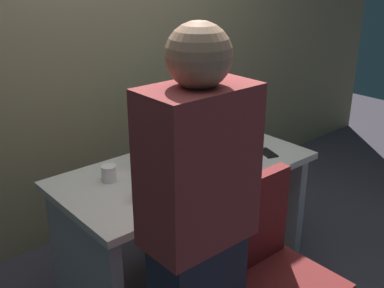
% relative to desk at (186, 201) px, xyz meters
% --- Properties ---
extents(ground_plane, '(9.00, 9.00, 0.00)m').
position_rel_desk_xyz_m(ground_plane, '(0.00, 0.00, -0.50)').
color(ground_plane, '#3D3842').
extents(wall_back, '(6.40, 0.10, 3.00)m').
position_rel_desk_xyz_m(wall_back, '(0.00, 0.91, 1.00)').
color(wall_back, '#8C7F5B').
rests_on(wall_back, ground).
extents(desk, '(1.47, 0.73, 0.73)m').
position_rel_desk_xyz_m(desk, '(0.00, 0.00, 0.00)').
color(desk, beige).
rests_on(desk, ground).
extents(office_chair, '(0.52, 0.52, 0.94)m').
position_rel_desk_xyz_m(office_chair, '(-0.14, -0.77, -0.08)').
color(office_chair, black).
rests_on(office_chair, ground).
extents(person_at_desk, '(0.40, 0.24, 1.64)m').
position_rel_desk_xyz_m(person_at_desk, '(-0.56, -0.73, 0.34)').
color(person_at_desk, '#262838').
rests_on(person_at_desk, ground).
extents(monitor, '(0.54, 0.15, 0.46)m').
position_rel_desk_xyz_m(monitor, '(0.01, 0.12, 0.48)').
color(monitor, silver).
rests_on(monitor, desk).
extents(keyboard, '(0.43, 0.14, 0.02)m').
position_rel_desk_xyz_m(keyboard, '(-0.01, -0.11, 0.23)').
color(keyboard, white).
rests_on(keyboard, desk).
extents(mouse, '(0.06, 0.10, 0.03)m').
position_rel_desk_xyz_m(mouse, '(0.30, -0.13, 0.24)').
color(mouse, black).
rests_on(mouse, desk).
extents(cup_near_keyboard, '(0.07, 0.07, 0.09)m').
position_rel_desk_xyz_m(cup_near_keyboard, '(-0.42, -0.14, 0.27)').
color(cup_near_keyboard, '#D84C3F').
rests_on(cup_near_keyboard, desk).
extents(cup_by_monitor, '(0.08, 0.08, 0.08)m').
position_rel_desk_xyz_m(cup_by_monitor, '(-0.42, 0.12, 0.26)').
color(cup_by_monitor, white).
rests_on(cup_by_monitor, desk).
extents(book_stack, '(0.18, 0.17, 0.08)m').
position_rel_desk_xyz_m(book_stack, '(0.38, 0.11, 0.26)').
color(book_stack, gold).
rests_on(book_stack, desk).
extents(cell_phone, '(0.11, 0.16, 0.01)m').
position_rel_desk_xyz_m(cell_phone, '(0.49, -0.18, 0.23)').
color(cell_phone, black).
rests_on(cell_phone, desk).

